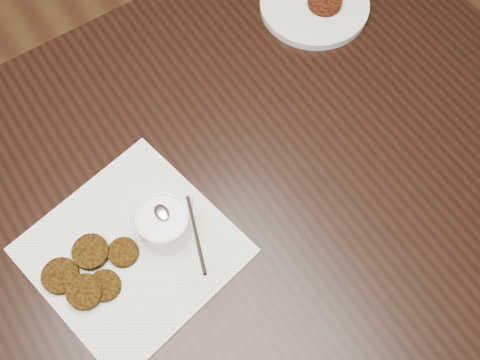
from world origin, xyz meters
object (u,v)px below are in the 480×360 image
Objects in this scene: plate_with_patty at (315,2)px; sauce_ramekin at (161,216)px; table at (204,269)px; napkin at (132,250)px.

sauce_ramekin is at bearing -153.36° from plate_with_patty.
table is 0.44m from sauce_ramekin.
table is 6.43× the size of plate_with_patty.
plate_with_patty is (0.44, 0.23, 0.39)m from table.
plate_with_patty reaches higher than napkin.
sauce_ramekin reaches higher than napkin.
sauce_ramekin is 0.56m from plate_with_patty.
plate_with_patty is (0.56, 0.25, 0.01)m from napkin.
plate_with_patty is at bearing 28.08° from table.
plate_with_patty reaches higher than table.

